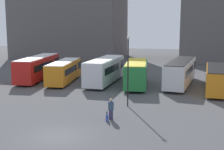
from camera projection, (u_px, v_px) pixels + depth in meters
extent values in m
plane|color=#4C4C4F|center=(57.00, 137.00, 21.85)|extent=(160.00, 160.00, 0.00)
cube|color=#5B5656|center=(70.00, 11.00, 72.88)|extent=(24.23, 15.59, 21.52)
cube|color=red|center=(38.00, 68.00, 44.06)|extent=(3.83, 11.75, 2.91)
cube|color=black|center=(49.00, 61.00, 48.63)|extent=(2.80, 2.40, 1.10)
cube|color=black|center=(35.00, 66.00, 42.98)|extent=(3.39, 7.63, 0.87)
cube|color=white|center=(38.00, 57.00, 43.82)|extent=(3.60, 11.50, 0.08)
cylinder|color=black|center=(47.00, 72.00, 47.76)|extent=(2.53, 1.21, 0.94)
cylinder|color=black|center=(28.00, 81.00, 40.76)|extent=(2.53, 1.21, 0.94)
cube|color=orange|center=(64.00, 71.00, 42.01)|extent=(3.61, 9.94, 2.51)
cube|color=black|center=(71.00, 65.00, 45.86)|extent=(2.66, 2.08, 0.96)
cube|color=black|center=(62.00, 70.00, 41.11)|extent=(3.20, 6.48, 0.75)
cube|color=white|center=(64.00, 62.00, 41.80)|extent=(3.39, 9.73, 0.08)
cylinder|color=black|center=(70.00, 75.00, 45.13)|extent=(2.42, 1.23, 0.94)
cylinder|color=black|center=(58.00, 83.00, 39.23)|extent=(2.42, 1.23, 0.94)
cube|color=silver|center=(105.00, 70.00, 41.32)|extent=(2.81, 10.81, 2.92)
cube|color=black|center=(114.00, 63.00, 45.45)|extent=(2.66, 2.03, 1.11)
cube|color=black|center=(103.00, 68.00, 40.34)|extent=(2.76, 6.94, 0.88)
cube|color=white|center=(105.00, 59.00, 41.07)|extent=(2.60, 10.59, 0.08)
cylinder|color=black|center=(112.00, 75.00, 44.69)|extent=(2.50, 1.10, 1.05)
cylinder|color=black|center=(97.00, 84.00, 38.34)|extent=(2.50, 1.10, 1.05)
cube|color=#237A38|center=(136.00, 73.00, 39.25)|extent=(3.69, 9.47, 2.75)
cube|color=black|center=(138.00, 66.00, 42.90)|extent=(2.80, 2.01, 1.05)
cube|color=black|center=(136.00, 71.00, 38.38)|extent=(3.31, 6.18, 0.83)
cube|color=yellow|center=(136.00, 62.00, 39.02)|extent=(3.46, 9.27, 0.08)
cylinder|color=black|center=(137.00, 78.00, 42.23)|extent=(2.58, 1.38, 1.08)
cylinder|color=black|center=(135.00, 86.00, 36.63)|extent=(2.58, 1.38, 1.08)
cube|color=silver|center=(181.00, 72.00, 40.03)|extent=(3.79, 11.94, 2.82)
cube|color=black|center=(186.00, 65.00, 44.42)|extent=(2.76, 2.42, 1.07)
cube|color=black|center=(179.00, 70.00, 39.00)|extent=(3.35, 7.74, 0.85)
cube|color=black|center=(181.00, 61.00, 39.80)|extent=(3.56, 11.68, 0.08)
cylinder|color=black|center=(184.00, 77.00, 43.59)|extent=(2.50, 1.30, 1.04)
cylinder|color=black|center=(176.00, 86.00, 36.86)|extent=(2.50, 1.30, 1.04)
cube|color=orange|center=(217.00, 78.00, 36.46)|extent=(3.04, 10.34, 2.51)
cube|color=black|center=(217.00, 71.00, 40.36)|extent=(2.68, 2.00, 0.95)
cube|color=black|center=(218.00, 77.00, 35.54)|extent=(2.89, 6.66, 0.75)
cube|color=black|center=(218.00, 67.00, 36.25)|extent=(2.83, 10.13, 0.08)
cylinder|color=black|center=(216.00, 82.00, 39.62)|extent=(2.49, 1.03, 0.91)
cylinder|color=black|center=(218.00, 93.00, 33.63)|extent=(2.49, 1.03, 0.91)
cylinder|color=#382D4C|center=(110.00, 115.00, 25.68)|extent=(0.18, 0.18, 0.82)
cylinder|color=#382D4C|center=(112.00, 115.00, 25.65)|extent=(0.18, 0.18, 0.82)
cylinder|color=#334766|center=(111.00, 106.00, 25.54)|extent=(0.51, 0.51, 0.71)
sphere|color=tan|center=(111.00, 100.00, 25.46)|extent=(0.27, 0.27, 0.27)
cube|color=#334CB2|center=(107.00, 118.00, 25.28)|extent=(0.21, 0.33, 0.58)
cube|color=black|center=(107.00, 113.00, 25.10)|extent=(0.10, 0.03, 0.26)
cylinder|color=black|center=(128.00, 73.00, 29.42)|extent=(0.12, 0.12, 6.44)
sphere|color=beige|center=(128.00, 38.00, 28.88)|extent=(0.28, 0.28, 0.28)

